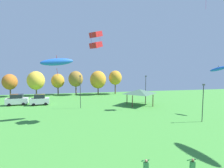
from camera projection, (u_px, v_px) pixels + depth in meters
The scene contains 17 objects.
person_standing_near_foreground at pixel (146, 168), 13.07m from camera, with size 0.52×0.48×1.65m.
person_standing_mid_field at pixel (192, 168), 13.00m from camera, with size 0.52×0.50×1.75m.
kite_flying_1 at pixel (96, 40), 26.98m from camera, with size 2.18×2.16×2.76m.
kite_flying_3 at pixel (219, 69), 31.37m from camera, with size 2.58×2.43×1.41m.
kite_flying_6 at pixel (57, 62), 28.14m from camera, with size 5.34×2.13×3.30m.
parked_car_leftmost at pixel (17, 100), 39.35m from camera, with size 4.75×2.48×2.49m.
parked_car_second_from_left at pixel (40, 100), 39.44m from camera, with size 4.21×2.35×2.45m.
park_pavilion at pixel (140, 92), 39.34m from camera, with size 6.01×5.45×3.60m.
light_post_0 at pixel (203, 100), 27.01m from camera, with size 0.36×0.20×5.96m.
light_post_1 at pixel (80, 90), 36.15m from camera, with size 0.36×0.20×6.85m.
light_post_2 at pixel (146, 88), 39.72m from camera, with size 0.36×0.20×6.67m.
treeline_tree_0 at pixel (10, 82), 50.63m from camera, with size 4.14×4.14×6.62m.
treeline_tree_1 at pixel (36, 81), 52.03m from camera, with size 5.05×5.05×7.41m.
treeline_tree_2 at pixel (58, 81), 54.50m from camera, with size 4.01×4.01×6.54m.
treeline_tree_3 at pixel (76, 79), 54.15m from camera, with size 4.45×4.45×7.43m.
treeline_tree_4 at pixel (98, 80), 54.94m from camera, with size 5.05×5.05×7.46m.
treeline_tree_5 at pixel (115, 78), 55.93m from camera, with size 4.15×4.15×7.52m.
Camera 1 is at (-3.96, 1.00, 8.41)m, focal length 28.00 mm.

